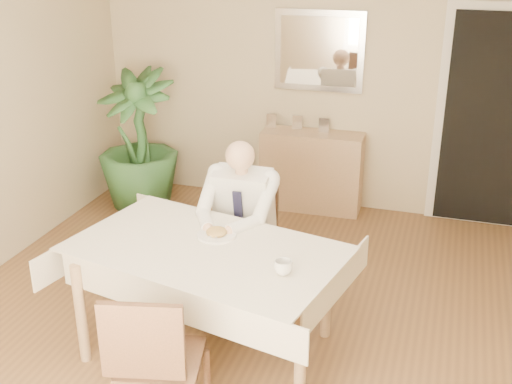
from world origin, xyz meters
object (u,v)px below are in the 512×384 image
(dining_table, at_px, (206,259))
(coffee_mug, at_px, (283,267))
(chair_near, at_px, (154,358))
(sideboard, at_px, (311,171))
(chair_far, at_px, (249,230))
(seated_man, at_px, (236,219))
(potted_palm, at_px, (138,141))

(dining_table, distance_m, coffee_mug, 0.60)
(chair_near, distance_m, sideboard, 3.34)
(chair_far, height_order, sideboard, chair_far)
(dining_table, distance_m, sideboard, 2.51)
(sideboard, bearing_deg, chair_near, -93.05)
(chair_near, relative_size, sideboard, 0.93)
(chair_far, bearing_deg, sideboard, 85.04)
(chair_far, xyz_separation_m, coffee_mug, (0.56, -1.05, 0.33))
(sideboard, bearing_deg, coffee_mug, -82.33)
(seated_man, bearing_deg, chair_near, -88.57)
(dining_table, relative_size, chair_far, 2.28)
(seated_man, xyz_separation_m, potted_palm, (-1.52, 1.43, 0.00))
(chair_near, xyz_separation_m, coffee_mug, (0.52, 0.67, 0.28))
(chair_near, relative_size, potted_palm, 0.66)
(dining_table, bearing_deg, seated_man, 102.06)
(sideboard, bearing_deg, chair_far, -95.90)
(seated_man, bearing_deg, sideboard, 86.31)
(coffee_mug, bearing_deg, chair_far, 117.94)
(seated_man, height_order, potted_palm, potted_palm)
(seated_man, relative_size, coffee_mug, 11.41)
(chair_far, height_order, potted_palm, potted_palm)
(coffee_mug, height_order, potted_palm, potted_palm)
(coffee_mug, bearing_deg, sideboard, 99.24)
(dining_table, height_order, seated_man, seated_man)
(dining_table, distance_m, chair_far, 0.90)
(chair_far, relative_size, sideboard, 0.85)
(chair_near, bearing_deg, sideboard, 75.38)
(coffee_mug, distance_m, potted_palm, 3.03)
(sideboard, distance_m, potted_palm, 1.74)
(coffee_mug, relative_size, potted_palm, 0.08)
(dining_table, relative_size, potted_palm, 1.38)
(dining_table, xyz_separation_m, seated_man, (0.00, 0.59, 0.02))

